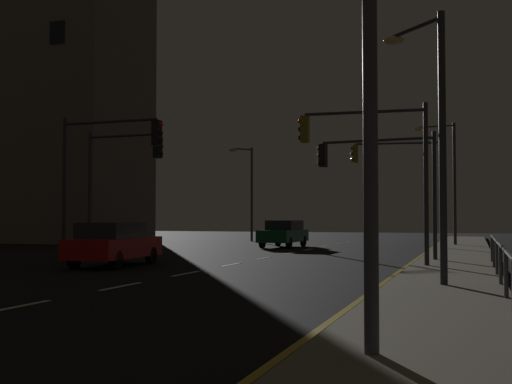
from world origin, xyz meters
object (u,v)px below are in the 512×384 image
(traffic_light_far_right, at_px, (369,151))
(traffic_light_near_right, at_px, (105,158))
(traffic_light_far_left, at_px, (379,169))
(street_lamp_corner, at_px, (248,184))
(street_lamp_across_street, at_px, (432,119))
(building_distant, at_px, (18,36))
(traffic_light_far_center, at_px, (120,168))
(car_oncoming, at_px, (284,233))
(car, at_px, (114,243))
(traffic_light_overhead_east, at_px, (403,170))
(street_lamp_mid_block, at_px, (448,171))

(traffic_light_far_right, distance_m, traffic_light_near_right, 10.02)
(traffic_light_far_left, bearing_deg, street_lamp_corner, 122.51)
(street_lamp_across_street, distance_m, building_distant, 40.76)
(traffic_light_far_right, relative_size, traffic_light_far_left, 1.12)
(traffic_light_far_right, height_order, traffic_light_far_center, traffic_light_far_right)
(car_oncoming, xyz_separation_m, traffic_light_near_right, (-2.78, -15.23, 3.19))
(traffic_light_far_center, xyz_separation_m, street_lamp_across_street, (13.19, -7.77, 0.38))
(car, relative_size, traffic_light_far_center, 0.83)
(traffic_light_overhead_east, distance_m, building_distant, 31.04)
(traffic_light_far_left, height_order, building_distant, building_distant)
(car, distance_m, building_distant, 31.51)
(car, xyz_separation_m, traffic_light_far_right, (8.85, 2.01, 3.24))
(traffic_light_far_left, relative_size, street_lamp_mid_block, 0.68)
(car, bearing_deg, street_lamp_mid_block, 61.60)
(street_lamp_across_street, bearing_deg, car, 160.22)
(street_lamp_corner, bearing_deg, street_lamp_across_street, -62.84)
(traffic_light_far_right, distance_m, traffic_light_overhead_east, 12.76)
(car_oncoming, relative_size, traffic_light_overhead_east, 0.77)
(traffic_light_overhead_east, height_order, street_lamp_corner, street_lamp_corner)
(car, height_order, traffic_light_far_center, traffic_light_far_center)
(traffic_light_far_left, height_order, traffic_light_overhead_east, traffic_light_overhead_east)
(car, height_order, traffic_light_overhead_east, traffic_light_overhead_east)
(traffic_light_far_right, relative_size, street_lamp_across_street, 0.83)
(traffic_light_overhead_east, height_order, street_lamp_across_street, street_lamp_across_street)
(building_distant, bearing_deg, traffic_light_near_right, -44.74)
(traffic_light_near_right, height_order, street_lamp_across_street, street_lamp_across_street)
(traffic_light_far_left, bearing_deg, street_lamp_mid_block, 81.64)
(traffic_light_far_right, xyz_separation_m, traffic_light_overhead_east, (-0.10, 12.76, 0.20))
(street_lamp_mid_block, bearing_deg, building_distant, -179.60)
(car, xyz_separation_m, car_oncoming, (1.64, 16.48, 0.00))
(car, height_order, street_lamp_across_street, street_lamp_across_street)
(traffic_light_near_right, bearing_deg, street_lamp_mid_block, 57.48)
(traffic_light_far_center, xyz_separation_m, traffic_light_overhead_east, (10.63, 11.07, 0.45))
(street_lamp_mid_block, bearing_deg, traffic_light_near_right, -122.52)
(car, relative_size, traffic_light_near_right, 0.79)
(car_oncoming, xyz_separation_m, building_distant, (-21.49, 3.30, 14.41))
(car, relative_size, street_lamp_corner, 0.66)
(traffic_light_far_center, xyz_separation_m, street_lamp_corner, (-1.42, 20.71, 0.31))
(car_oncoming, xyz_separation_m, traffic_light_far_center, (-3.52, -12.78, 3.00))
(street_lamp_across_street, height_order, street_lamp_mid_block, street_lamp_mid_block)
(traffic_light_far_center, distance_m, building_distant, 26.68)
(traffic_light_far_left, bearing_deg, traffic_light_near_right, -156.15)
(car, distance_m, street_lamp_corner, 24.85)
(traffic_light_near_right, height_order, street_lamp_corner, street_lamp_corner)
(street_lamp_mid_block, bearing_deg, street_lamp_corner, 162.64)
(traffic_light_far_center, relative_size, traffic_light_overhead_east, 0.94)
(traffic_light_overhead_east, height_order, street_lamp_mid_block, street_lamp_mid_block)
(traffic_light_far_left, bearing_deg, building_distant, 153.57)
(street_lamp_mid_block, bearing_deg, street_lamp_across_street, -88.80)
(traffic_light_near_right, xyz_separation_m, street_lamp_corner, (-2.15, 23.16, 0.12))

